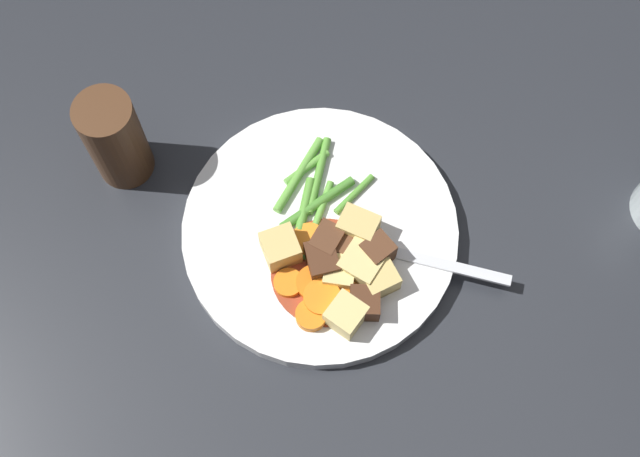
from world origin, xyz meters
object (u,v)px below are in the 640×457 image
potato_chunk_1 (379,279)px  potato_chunk_4 (281,248)px  carrot_slice_3 (309,240)px  pepper_mill (115,139)px  meat_chunk_1 (365,303)px  potato_chunk_5 (346,315)px  meat_chunk_0 (322,260)px  carrot_slice_6 (322,298)px  meat_chunk_2 (344,245)px  carrot_slice_2 (288,283)px  meat_chunk_3 (377,252)px  carrot_slice_5 (311,315)px  potato_chunk_0 (358,227)px  meat_chunk_4 (328,241)px  carrot_slice_0 (314,284)px  carrot_slice_4 (344,293)px  potato_chunk_2 (342,272)px  fork (409,256)px  potato_chunk_3 (362,264)px  carrot_slice_1 (363,248)px  dinner_plate (320,232)px

potato_chunk_1 → potato_chunk_4: size_ratio=0.95×
carrot_slice_3 → pepper_mill: pepper_mill is taller
potato_chunk_4 → meat_chunk_1: size_ratio=1.16×
potato_chunk_5 → meat_chunk_0: (-0.05, -0.00, 0.00)m
carrot_slice_6 → meat_chunk_2: size_ratio=1.24×
carrot_slice_2 → meat_chunk_3: meat_chunk_3 is taller
carrot_slice_5 → potato_chunk_0: (-0.06, 0.07, 0.01)m
carrot_slice_5 → meat_chunk_4: bearing=147.1°
meat_chunk_4 → potato_chunk_1: bearing=31.3°
potato_chunk_5 → carrot_slice_0: bearing=-158.5°
carrot_slice_4 → potato_chunk_2: (-0.02, 0.00, 0.01)m
carrot_slice_5 → pepper_mill: (-0.21, -0.11, 0.03)m
carrot_slice_6 → potato_chunk_2: bearing=123.2°
meat_chunk_4 → fork: meat_chunk_4 is taller
potato_chunk_0 → meat_chunk_4: 0.03m
carrot_slice_2 → potato_chunk_1: 0.08m
meat_chunk_0 → pepper_mill: pepper_mill is taller
potato_chunk_4 → potato_chunk_2: bearing=48.5°
carrot_slice_3 → potato_chunk_5: bearing=3.4°
meat_chunk_0 → meat_chunk_3: 0.05m
potato_chunk_0 → potato_chunk_3: potato_chunk_0 is taller
carrot_slice_1 → potato_chunk_4: size_ratio=1.08×
carrot_slice_0 → carrot_slice_1: size_ratio=0.96×
carrot_slice_1 → potato_chunk_5: potato_chunk_5 is taller
carrot_slice_4 → potato_chunk_5: bearing=-17.7°
potato_chunk_2 → pepper_mill: bearing=-140.6°
potato_chunk_2 → potato_chunk_4: bearing=-131.5°
dinner_plate → carrot_slice_2: (0.04, -0.05, 0.01)m
meat_chunk_3 → carrot_slice_6: bearing=-70.6°
carrot_slice_6 → fork: bearing=97.4°
potato_chunk_2 → meat_chunk_3: (-0.01, 0.04, 0.00)m
dinner_plate → carrot_slice_5: (0.08, -0.04, 0.01)m
potato_chunk_0 → pepper_mill: (-0.15, -0.18, 0.02)m
carrot_slice_2 → potato_chunk_3: potato_chunk_3 is taller
meat_chunk_0 → potato_chunk_5: bearing=1.8°
carrot_slice_4 → potato_chunk_0: potato_chunk_0 is taller
carrot_slice_3 → fork: size_ratio=0.21×
dinner_plate → meat_chunk_2: 0.04m
dinner_plate → carrot_slice_3: (0.01, -0.01, 0.01)m
potato_chunk_0 → meat_chunk_2: 0.02m
potato_chunk_0 → potato_chunk_4: (-0.01, -0.07, 0.00)m
carrot_slice_3 → meat_chunk_3: bearing=55.9°
potato_chunk_4 → meat_chunk_2: potato_chunk_4 is taller
meat_chunk_1 → fork: size_ratio=0.18×
carrot_slice_0 → carrot_slice_5: bearing=-25.1°
fork → potato_chunk_4: bearing=-112.0°
carrot_slice_1 → carrot_slice_6: (0.03, -0.05, 0.00)m
carrot_slice_6 → meat_chunk_0: bearing=159.4°
potato_chunk_4 → potato_chunk_1: bearing=51.6°
carrot_slice_6 → potato_chunk_0: bearing=132.7°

